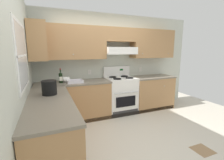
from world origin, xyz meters
name	(u,v)px	position (x,y,z in m)	size (l,w,h in m)	color
ground_plane	(125,140)	(0.00, 0.00, 0.00)	(7.04, 7.04, 0.00)	beige
floor_accent_tile	(203,150)	(1.04, -0.77, 0.00)	(0.30, 0.30, 0.01)	olive
wall_back	(113,56)	(0.41, 1.53, 1.48)	(4.68, 0.57, 2.55)	beige
wall_left	(21,70)	(-1.59, 0.23, 1.34)	(0.47, 4.00, 2.55)	beige
counter_back_run	(110,97)	(0.19, 1.24, 0.45)	(3.60, 0.65, 0.91)	#A87A4C
counter_left_run	(52,130)	(-1.24, 0.00, 0.45)	(0.63, 1.91, 0.91)	#A87A4C
stove	(121,95)	(0.50, 1.25, 0.48)	(0.76, 0.62, 1.20)	white
wine_bottle	(61,77)	(-0.98, 1.25, 1.04)	(0.08, 0.08, 0.32)	black
bowl	(75,82)	(-0.68, 1.16, 0.93)	(0.34, 0.26, 0.06)	silver
bucket	(49,87)	(-1.23, 0.33, 1.03)	(0.25, 0.25, 0.23)	black
paper_towel_roll	(66,79)	(-0.85, 1.30, 0.97)	(0.14, 0.12, 0.12)	white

